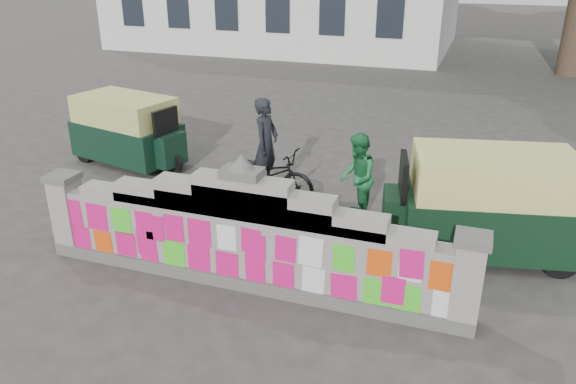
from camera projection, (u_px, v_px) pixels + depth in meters
name	position (u px, v px, depth m)	size (l,w,h in m)	color
ground	(246.00, 284.00, 8.17)	(100.00, 100.00, 0.00)	#383533
parapet_wall	(244.00, 239.00, 7.87)	(6.48, 0.44, 2.01)	#4C4C49
cyclist_bike	(267.00, 174.00, 10.77)	(0.69, 1.97, 1.04)	black
cyclist_rider	(266.00, 157.00, 10.63)	(0.64, 0.42, 1.76)	black
pedestrian	(357.00, 178.00, 9.85)	(0.77, 0.60, 1.59)	#217940
rickshaw_left	(129.00, 129.00, 12.53)	(2.84, 1.78, 1.53)	black
rickshaw_right	(485.00, 203.00, 8.68)	(3.13, 1.92, 1.68)	black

